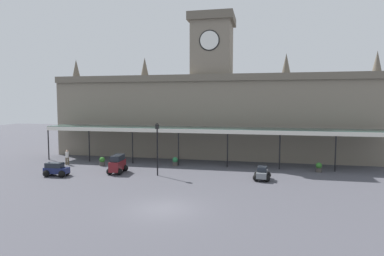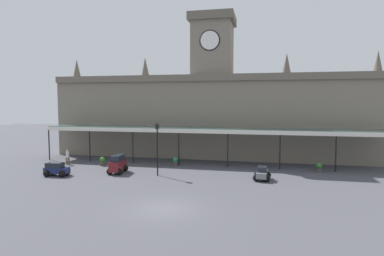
{
  "view_description": "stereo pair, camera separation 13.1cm",
  "coord_description": "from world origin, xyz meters",
  "px_view_note": "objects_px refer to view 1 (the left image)",
  "views": [
    {
      "loc": [
        6.12,
        -19.9,
        6.99
      ],
      "look_at": [
        0.0,
        8.95,
        4.6
      ],
      "focal_mm": 30.4,
      "sensor_mm": 36.0,
      "label": 1
    },
    {
      "loc": [
        6.25,
        -19.88,
        6.99
      ],
      "look_at": [
        0.0,
        8.95,
        4.6
      ],
      "focal_mm": 30.4,
      "sensor_mm": 36.0,
      "label": 2
    }
  ],
  "objects_px": {
    "car_maroon_van": "(117,165)",
    "planter_forecourt_centre": "(319,167)",
    "planter_by_canopy": "(175,161)",
    "planter_near_kerb": "(102,161)",
    "car_grey_sedan": "(262,174)",
    "pedestrian_beside_cars": "(67,157)",
    "victorian_lamppost": "(157,143)",
    "car_navy_estate": "(56,170)"
  },
  "relations": [
    {
      "from": "victorian_lamppost",
      "to": "car_navy_estate",
      "type": "bearing_deg",
      "value": -166.61
    },
    {
      "from": "planter_by_canopy",
      "to": "car_navy_estate",
      "type": "bearing_deg",
      "value": -143.92
    },
    {
      "from": "car_maroon_van",
      "to": "planter_by_canopy",
      "type": "distance_m",
      "value": 6.55
    },
    {
      "from": "victorian_lamppost",
      "to": "planter_near_kerb",
      "type": "bearing_deg",
      "value": 156.39
    },
    {
      "from": "planter_forecourt_centre",
      "to": "car_grey_sedan",
      "type": "bearing_deg",
      "value": -141.18
    },
    {
      "from": "pedestrian_beside_cars",
      "to": "planter_forecourt_centre",
      "type": "bearing_deg",
      "value": 3.81
    },
    {
      "from": "car_navy_estate",
      "to": "car_maroon_van",
      "type": "height_order",
      "value": "car_maroon_van"
    },
    {
      "from": "car_maroon_van",
      "to": "planter_by_canopy",
      "type": "relative_size",
      "value": 2.57
    },
    {
      "from": "car_grey_sedan",
      "to": "planter_by_canopy",
      "type": "relative_size",
      "value": 2.2
    },
    {
      "from": "car_navy_estate",
      "to": "planter_by_canopy",
      "type": "xyz_separation_m",
      "value": [
        9.7,
        7.07,
        -0.07
      ]
    },
    {
      "from": "car_maroon_van",
      "to": "planter_forecourt_centre",
      "type": "relative_size",
      "value": 2.57
    },
    {
      "from": "car_maroon_van",
      "to": "planter_near_kerb",
      "type": "distance_m",
      "value": 4.38
    },
    {
      "from": "car_navy_estate",
      "to": "victorian_lamppost",
      "type": "height_order",
      "value": "victorian_lamppost"
    },
    {
      "from": "car_grey_sedan",
      "to": "planter_by_canopy",
      "type": "xyz_separation_m",
      "value": [
        -9.28,
        4.57,
        -0.01
      ]
    },
    {
      "from": "victorian_lamppost",
      "to": "planter_by_canopy",
      "type": "height_order",
      "value": "victorian_lamppost"
    },
    {
      "from": "car_navy_estate",
      "to": "pedestrian_beside_cars",
      "type": "bearing_deg",
      "value": 113.02
    },
    {
      "from": "pedestrian_beside_cars",
      "to": "planter_by_canopy",
      "type": "xyz_separation_m",
      "value": [
        11.9,
        1.89,
        -0.42
      ]
    },
    {
      "from": "planter_forecourt_centre",
      "to": "planter_by_canopy",
      "type": "xyz_separation_m",
      "value": [
        -14.81,
        0.11,
        0.0
      ]
    },
    {
      "from": "car_maroon_van",
      "to": "car_navy_estate",
      "type": "bearing_deg",
      "value": -154.38
    },
    {
      "from": "car_maroon_van",
      "to": "pedestrian_beside_cars",
      "type": "distance_m",
      "value": 7.78
    },
    {
      "from": "planter_by_canopy",
      "to": "planter_near_kerb",
      "type": "xyz_separation_m",
      "value": [
        -7.81,
        -1.64,
        0.0
      ]
    },
    {
      "from": "car_navy_estate",
      "to": "victorian_lamppost",
      "type": "relative_size",
      "value": 0.46
    },
    {
      "from": "planter_near_kerb",
      "to": "car_grey_sedan",
      "type": "bearing_deg",
      "value": -9.73
    },
    {
      "from": "car_grey_sedan",
      "to": "planter_by_canopy",
      "type": "height_order",
      "value": "car_grey_sedan"
    },
    {
      "from": "car_maroon_van",
      "to": "planter_by_canopy",
      "type": "height_order",
      "value": "car_maroon_van"
    },
    {
      "from": "planter_forecourt_centre",
      "to": "car_maroon_van",
      "type": "bearing_deg",
      "value": -166.91
    },
    {
      "from": "pedestrian_beside_cars",
      "to": "planter_forecourt_centre",
      "type": "height_order",
      "value": "pedestrian_beside_cars"
    },
    {
      "from": "planter_forecourt_centre",
      "to": "victorian_lamppost",
      "type": "bearing_deg",
      "value": -162.69
    },
    {
      "from": "pedestrian_beside_cars",
      "to": "victorian_lamppost",
      "type": "distance_m",
      "value": 12.05
    },
    {
      "from": "car_navy_estate",
      "to": "pedestrian_beside_cars",
      "type": "distance_m",
      "value": 5.64
    },
    {
      "from": "car_navy_estate",
      "to": "planter_near_kerb",
      "type": "xyz_separation_m",
      "value": [
        1.89,
        5.43,
        -0.07
      ]
    },
    {
      "from": "victorian_lamppost",
      "to": "planter_by_canopy",
      "type": "relative_size",
      "value": 5.21
    },
    {
      "from": "planter_by_canopy",
      "to": "car_maroon_van",
      "type": "bearing_deg",
      "value": -134.92
    },
    {
      "from": "victorian_lamppost",
      "to": "planter_by_canopy",
      "type": "distance_m",
      "value": 5.54
    },
    {
      "from": "car_maroon_van",
      "to": "planter_near_kerb",
      "type": "bearing_deg",
      "value": 136.8
    },
    {
      "from": "car_grey_sedan",
      "to": "pedestrian_beside_cars",
      "type": "bearing_deg",
      "value": 172.8
    },
    {
      "from": "planter_near_kerb",
      "to": "victorian_lamppost",
      "type": "bearing_deg",
      "value": -23.61
    },
    {
      "from": "car_maroon_van",
      "to": "planter_forecourt_centre",
      "type": "height_order",
      "value": "car_maroon_van"
    },
    {
      "from": "car_navy_estate",
      "to": "victorian_lamppost",
      "type": "distance_m",
      "value": 9.86
    },
    {
      "from": "car_navy_estate",
      "to": "planter_by_canopy",
      "type": "distance_m",
      "value": 12.0
    },
    {
      "from": "planter_near_kerb",
      "to": "car_maroon_van",
      "type": "bearing_deg",
      "value": -43.2
    },
    {
      "from": "car_grey_sedan",
      "to": "planter_forecourt_centre",
      "type": "distance_m",
      "value": 7.11
    }
  ]
}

